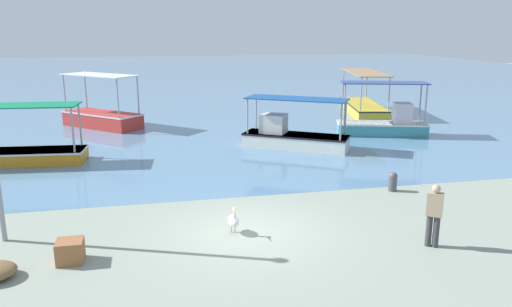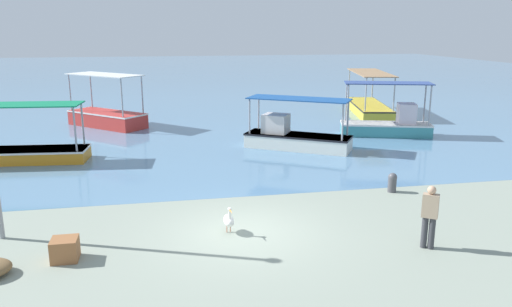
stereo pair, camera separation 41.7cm
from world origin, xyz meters
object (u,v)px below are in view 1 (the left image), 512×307
fishing_boat_near_left (3,152)px  fishing_boat_far_right (292,136)px  fishing_boat_outer (102,117)px  fishing_boat_near_right (385,123)px  fishing_boat_center (363,106)px  cargo_crate (70,251)px  pelican (233,220)px  fisherman_standing (434,214)px  mooring_bollard (393,181)px

fishing_boat_near_left → fishing_boat_far_right: fishing_boat_near_left is taller
fishing_boat_outer → fishing_boat_near_right: fishing_boat_outer is taller
fishing_boat_center → cargo_crate: (-16.12, -19.08, -0.24)m
fishing_boat_center → fishing_boat_near_right: fishing_boat_near_right is taller
fishing_boat_center → cargo_crate: bearing=-130.2°
fishing_boat_center → cargo_crate: size_ratio=11.19×
fishing_boat_near_right → pelican: fishing_boat_near_right is taller
fishing_boat_outer → pelican: size_ratio=5.92×
fishing_boat_near_left → cargo_crate: size_ratio=10.76×
fishing_boat_near_left → fisherman_standing: 17.34m
fishing_boat_near_left → fishing_boat_center: (20.17, 8.83, 0.04)m
fishing_boat_center → fishing_boat_far_right: (-7.50, -8.74, 0.09)m
fishing_boat_center → fisherman_standing: (-7.01, -20.12, 0.39)m
fishing_boat_center → fishing_boat_outer: bearing=-175.4°
fishing_boat_center → fisherman_standing: bearing=-109.2°
fisherman_standing → pelican: bearing=158.3°
fishing_boat_center → fishing_boat_near_right: (-1.81, -6.83, 0.11)m
pelican → mooring_bollard: size_ratio=1.18×
pelican → mooring_bollard: pelican is taller
fishing_boat_near_left → fishing_boat_near_right: fishing_boat_near_right is taller
fishing_boat_near_right → cargo_crate: size_ratio=7.78×
fishing_boat_center → fishing_boat_outer: 16.79m
fishing_boat_near_right → fishing_boat_far_right: fishing_boat_near_right is taller
fishing_boat_near_left → fishing_boat_far_right: size_ratio=1.36×
fishing_boat_outer → cargo_crate: bearing=-88.0°
fishing_boat_near_right → fisherman_standing: fishing_boat_near_right is taller
fishing_boat_outer → fishing_boat_far_right: size_ratio=0.95×
fishing_boat_center → mooring_bollard: (-5.85, -15.67, -0.16)m
fishing_boat_near_left → cargo_crate: bearing=-68.4°
fishing_boat_near_left → pelican: 12.44m
fishing_boat_center → fishing_boat_near_right: 7.07m
fishing_boat_center → fisherman_standing: 21.31m
mooring_bollard → fisherman_standing: fisherman_standing is taller
fishing_boat_far_right → mooring_bollard: bearing=-76.6°
fishing_boat_center → fishing_boat_outer: size_ratio=1.48×
fishing_boat_center → pelican: size_ratio=8.77×
pelican → cargo_crate: size_ratio=1.28×
mooring_bollard → cargo_crate: bearing=-161.7°
fishing_boat_center → fishing_boat_outer: fishing_boat_outer is taller
fishing_boat_far_right → mooring_bollard: (1.65, -6.92, -0.25)m
fishing_boat_near_right → mooring_bollard: bearing=-114.5°
fishing_boat_center → fishing_boat_near_right: bearing=-104.9°
fishing_boat_far_right → pelican: fishing_boat_far_right is taller
fishing_boat_near_right → cargo_crate: 18.83m
pelican → fisherman_standing: size_ratio=0.48×
fishing_boat_center → fishing_boat_near_left: bearing=-156.4°
fishing_boat_center → mooring_bollard: bearing=-110.5°
fishing_boat_near_right → mooring_bollard: 9.72m
fishing_boat_center → pelican: fishing_boat_center is taller
cargo_crate → fishing_boat_center: bearing=49.8°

